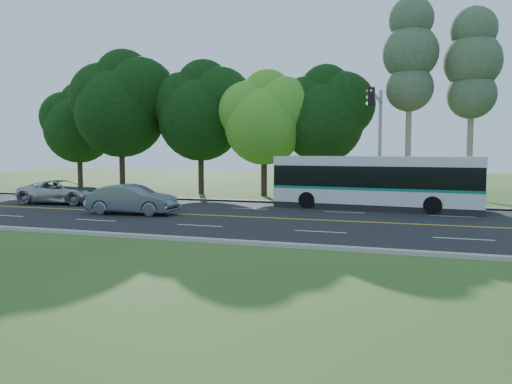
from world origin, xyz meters
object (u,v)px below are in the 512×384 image
(transit_bus, at_px, (375,183))
(suv, at_px, (62,192))
(traffic_signal, at_px, (377,128))
(sedan, at_px, (132,199))

(transit_bus, height_order, suv, transit_bus)
(traffic_signal, height_order, transit_bus, traffic_signal)
(sedan, xyz_separation_m, suv, (-7.20, 3.30, -0.04))
(traffic_signal, xyz_separation_m, suv, (-19.31, -2.99, -3.90))
(transit_bus, relative_size, sedan, 2.48)
(transit_bus, xyz_separation_m, suv, (-19.22, -3.10, -0.76))
(suv, bearing_deg, transit_bus, -86.53)
(transit_bus, distance_m, sedan, 13.64)
(traffic_signal, relative_size, sedan, 1.47)
(traffic_signal, relative_size, transit_bus, 0.59)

